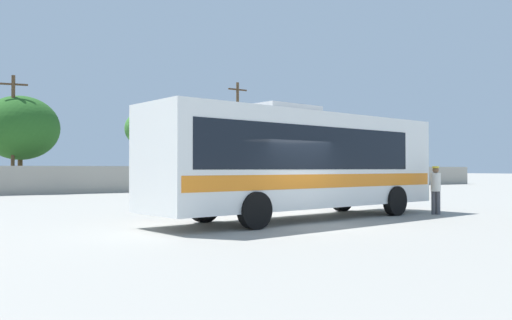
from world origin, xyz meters
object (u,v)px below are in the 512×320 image
roadside_tree_midleft (20,128)px  coach_bus_white_orange (299,160)px  roadside_tree_midright (147,129)px  utility_pole_far (238,133)px  attendant_by_bus_door (436,187)px  roadside_tree_right (268,134)px  utility_pole_near (13,132)px

roadside_tree_midleft → coach_bus_white_orange: bearing=-78.8°
roadside_tree_midright → utility_pole_far: bearing=-12.1°
attendant_by_bus_door → coach_bus_white_orange: bearing=167.6°
utility_pole_far → attendant_by_bus_door: bearing=-104.1°
roadside_tree_midleft → utility_pole_far: bearing=-3.9°
attendant_by_bus_door → utility_pole_far: 26.37m
roadside_tree_midleft → roadside_tree_midright: bearing=2.7°
coach_bus_white_orange → roadside_tree_right: roadside_tree_right is taller
attendant_by_bus_door → utility_pole_far: size_ratio=0.20×
coach_bus_white_orange → attendant_by_bus_door: (5.32, -1.17, -0.97)m
coach_bus_white_orange → roadside_tree_right: 30.43m
attendant_by_bus_door → utility_pole_near: utility_pole_near is taller
attendant_by_bus_door → utility_pole_near: size_ratio=0.22×
utility_pole_far → roadside_tree_right: (4.16, 1.67, 0.14)m
coach_bus_white_orange → utility_pole_near: bearing=103.0°
attendant_by_bus_door → roadside_tree_midright: size_ratio=0.28×
coach_bus_white_orange → roadside_tree_midleft: roadside_tree_midleft is taller
attendant_by_bus_door → roadside_tree_right: size_ratio=0.27×
roadside_tree_right → roadside_tree_midright: bearing=-179.5°
roadside_tree_midright → roadside_tree_right: bearing=0.5°
attendant_by_bus_door → roadside_tree_right: roadside_tree_right is taller
roadside_tree_midright → utility_pole_near: bearing=-171.6°
coach_bus_white_orange → utility_pole_far: size_ratio=1.28×
roadside_tree_right → utility_pole_far: bearing=-158.1°
coach_bus_white_orange → attendant_by_bus_door: bearing=-12.4°
coach_bus_white_orange → roadside_tree_midleft: size_ratio=1.71×
utility_pole_far → roadside_tree_midleft: bearing=176.1°
utility_pole_far → roadside_tree_midleft: (-16.67, 1.14, -0.18)m
utility_pole_near → utility_pole_far: size_ratio=0.89×
roadside_tree_midleft → roadside_tree_midright: (9.31, 0.43, 0.33)m
roadside_tree_midleft → roadside_tree_right: 20.84m
utility_pole_far → roadside_tree_right: utility_pole_far is taller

